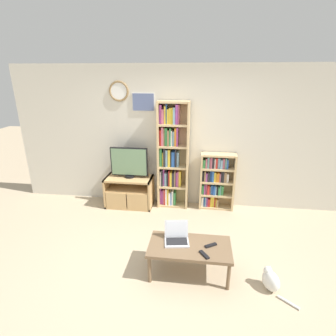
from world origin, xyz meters
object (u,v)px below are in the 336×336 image
at_px(tv_stand, 129,192).
at_px(coffee_table, 190,248).
at_px(laptop, 177,236).
at_px(cat, 270,280).
at_px(remote_far_from_laptop, 211,245).
at_px(remote_near_laptop, 204,255).
at_px(bookshelf_short, 215,181).
at_px(television, 129,163).
at_px(bookshelf_tall, 171,157).

bearing_deg(tv_stand, coffee_table, -53.70).
xyz_separation_m(coffee_table, laptop, (-0.17, 0.08, 0.10)).
bearing_deg(laptop, cat, -20.71).
height_order(tv_stand, laptop, laptop).
bearing_deg(coffee_table, laptop, 154.17).
bearing_deg(remote_far_from_laptop, cat, -136.06).
bearing_deg(remote_near_laptop, tv_stand, 92.26).
xyz_separation_m(coffee_table, remote_far_from_laptop, (0.26, 0.02, 0.05)).
bearing_deg(bookshelf_short, remote_far_from_laptop, -93.85).
relative_size(tv_stand, remote_far_from_laptop, 5.56).
relative_size(television, remote_far_from_laptop, 4.36).
xyz_separation_m(tv_stand, cat, (2.21, -1.84, -0.17)).
bearing_deg(television, bookshelf_short, 4.02).
bearing_deg(remote_far_from_laptop, remote_near_laptop, 124.81).
height_order(bookshelf_tall, remote_near_laptop, bookshelf_tall).
bearing_deg(television, coffee_table, -54.58).
distance_m(television, bookshelf_tall, 0.79).
distance_m(coffee_table, remote_far_from_laptop, 0.27).
distance_m(tv_stand, remote_far_from_laptop, 2.24).
xyz_separation_m(coffee_table, remote_near_laptop, (0.18, -0.17, 0.05)).
relative_size(bookshelf_tall, cat, 4.66).
bearing_deg(laptop, bookshelf_short, 63.60).
distance_m(laptop, remote_near_laptop, 0.44).
xyz_separation_m(tv_stand, remote_far_from_laptop, (1.50, -1.67, 0.12)).
bearing_deg(tv_stand, television, 61.47).
relative_size(bookshelf_short, laptop, 3.15).
xyz_separation_m(bookshelf_tall, laptop, (0.27, -1.74, -0.52)).
bearing_deg(coffee_table, remote_near_laptop, -42.94).
distance_m(bookshelf_short, remote_near_laptop, 2.01).
height_order(laptop, remote_far_from_laptop, laptop).
distance_m(remote_near_laptop, remote_far_from_laptop, 0.20).
bearing_deg(television, laptop, -57.32).
bearing_deg(television, remote_far_from_laptop, -48.88).
bearing_deg(bookshelf_tall, television, -172.37).
bearing_deg(bookshelf_tall, coffee_table, -76.29).
xyz_separation_m(television, remote_near_laptop, (1.40, -1.89, -0.46)).
height_order(coffee_table, laptop, laptop).
bearing_deg(laptop, remote_near_laptop, -44.17).
height_order(tv_stand, bookshelf_tall, bookshelf_tall).
height_order(bookshelf_tall, cat, bookshelf_tall).
height_order(tv_stand, television, television).
distance_m(television, laptop, 1.98).
bearing_deg(remote_far_from_laptop, television, 9.23).
height_order(bookshelf_short, remote_far_from_laptop, bookshelf_short).
distance_m(tv_stand, coffee_table, 2.10).
distance_m(tv_stand, bookshelf_tall, 1.06).
xyz_separation_m(laptop, cat, (1.14, -0.24, -0.34)).
distance_m(tv_stand, laptop, 1.93).
height_order(television, remote_near_laptop, television).
bearing_deg(coffee_table, bookshelf_tall, 103.71).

